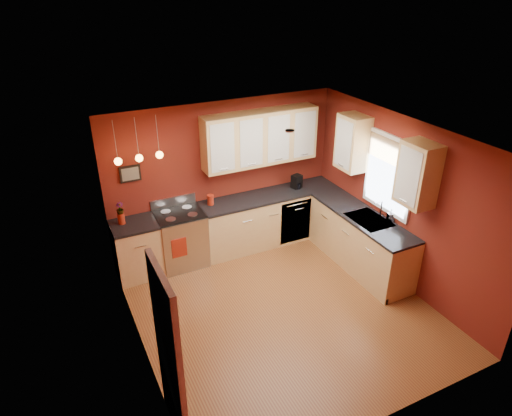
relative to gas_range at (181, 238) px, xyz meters
name	(u,v)px	position (x,y,z in m)	size (l,w,h in m)	color
floor	(282,309)	(0.92, -1.80, -0.48)	(4.20, 4.20, 0.00)	brown
ceiling	(288,139)	(0.92, -1.80, 2.12)	(4.00, 4.20, 0.02)	white
wall_back	(224,176)	(0.92, 0.30, 0.82)	(4.00, 0.02, 2.60)	maroon
wall_front	(392,331)	(0.92, -3.90, 0.82)	(4.00, 0.02, 2.60)	maroon
wall_left	(135,271)	(-1.08, -1.80, 0.82)	(0.02, 4.20, 2.60)	maroon
wall_right	(400,203)	(2.92, -1.80, 0.82)	(0.02, 4.20, 2.60)	maroon
base_cabinets_back_left	(137,250)	(-0.73, 0.00, -0.03)	(0.70, 0.60, 0.90)	#D6B573
base_cabinets_back_right	(270,219)	(1.65, 0.00, -0.03)	(2.54, 0.60, 0.90)	#D6B573
base_cabinets_right	(360,242)	(2.62, -1.35, -0.03)	(0.60, 2.10, 0.90)	#D6B573
counter_back_left	(134,225)	(-0.73, 0.00, 0.44)	(0.70, 0.62, 0.04)	black
counter_back_right	(270,195)	(1.65, 0.00, 0.44)	(2.54, 0.62, 0.04)	black
counter_right	(363,216)	(2.62, -1.35, 0.44)	(0.62, 2.10, 0.04)	black
gas_range	(181,238)	(0.00, 0.00, 0.00)	(0.76, 0.64, 1.11)	#B5B6BA
dishwasher_front	(296,221)	(2.02, -0.29, -0.03)	(0.60, 0.02, 0.80)	#B5B6BA
sink	(369,221)	(2.62, -1.50, 0.43)	(0.50, 0.70, 0.33)	#95959A
window	(389,172)	(2.89, -1.50, 1.21)	(0.06, 1.02, 1.22)	white
door_left_wall	(169,357)	(-1.05, -3.00, 0.54)	(0.12, 0.82, 2.05)	white
upper_cabinets_back	(260,138)	(1.52, 0.12, 1.47)	(2.00, 0.35, 0.90)	#D6B573
upper_cabinets_right	(383,157)	(2.75, -1.48, 1.47)	(0.35, 1.95, 0.90)	#D6B573
wall_picture	(130,174)	(-0.63, 0.28, 1.17)	(0.32, 0.03, 0.26)	black
pendant_lights	(139,158)	(-0.53, -0.05, 1.53)	(0.71, 0.11, 0.66)	#95959A
red_canister	(210,200)	(0.58, 0.08, 0.55)	(0.12, 0.12, 0.18)	#9B2210
red_vase	(121,218)	(-0.89, 0.08, 0.55)	(0.11, 0.11, 0.17)	#9B2210
flowers	(120,209)	(-0.89, 0.08, 0.71)	(0.11, 0.11, 0.20)	#9B2210
coffee_maker	(297,182)	(2.21, 0.02, 0.57)	(0.20, 0.20, 0.24)	black
soap_pump	(391,215)	(2.87, -1.69, 0.57)	(0.10, 0.10, 0.22)	silver
dish_towel	(179,248)	(-0.14, -0.33, 0.04)	(0.24, 0.02, 0.33)	#9B2210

